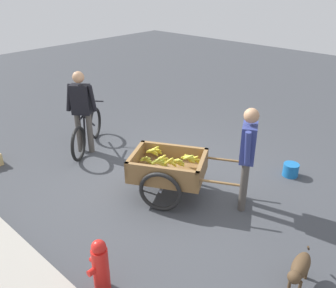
{
  "coord_description": "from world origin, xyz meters",
  "views": [
    {
      "loc": [
        -3.47,
        3.81,
        3.17
      ],
      "look_at": [
        -0.12,
        0.13,
        0.75
      ],
      "focal_mm": 38.01,
      "sensor_mm": 36.0,
      "label": 1
    }
  ],
  "objects_px": {
    "plastic_bucket": "(291,170)",
    "fruit_cart": "(168,170)",
    "dog": "(300,268)",
    "bicycle": "(87,132)",
    "vendor_person": "(248,151)",
    "fire_hydrant": "(100,266)",
    "cyclist_person": "(81,106)"
  },
  "relations": [
    {
      "from": "plastic_bucket",
      "to": "fruit_cart",
      "type": "bearing_deg",
      "value": 57.34
    },
    {
      "from": "dog",
      "to": "plastic_bucket",
      "type": "height_order",
      "value": "dog"
    },
    {
      "from": "bicycle",
      "to": "plastic_bucket",
      "type": "bearing_deg",
      "value": -153.83
    },
    {
      "from": "vendor_person",
      "to": "bicycle",
      "type": "distance_m",
      "value": 3.36
    },
    {
      "from": "fruit_cart",
      "to": "dog",
      "type": "relative_size",
      "value": 2.71
    },
    {
      "from": "plastic_bucket",
      "to": "fire_hydrant",
      "type": "bearing_deg",
      "value": 82.94
    },
    {
      "from": "cyclist_person",
      "to": "dog",
      "type": "relative_size",
      "value": 2.36
    },
    {
      "from": "vendor_person",
      "to": "plastic_bucket",
      "type": "height_order",
      "value": "vendor_person"
    },
    {
      "from": "fruit_cart",
      "to": "dog",
      "type": "bearing_deg",
      "value": 170.27
    },
    {
      "from": "dog",
      "to": "plastic_bucket",
      "type": "relative_size",
      "value": 2.56
    },
    {
      "from": "vendor_person",
      "to": "dog",
      "type": "xyz_separation_m",
      "value": [
        -1.27,
        0.91,
        -0.65
      ]
    },
    {
      "from": "vendor_person",
      "to": "fire_hydrant",
      "type": "distance_m",
      "value": 2.48
    },
    {
      "from": "fire_hydrant",
      "to": "plastic_bucket",
      "type": "xyz_separation_m",
      "value": [
        -0.46,
        -3.7,
        -0.22
      ]
    },
    {
      "from": "vendor_person",
      "to": "fire_hydrant",
      "type": "height_order",
      "value": "vendor_person"
    },
    {
      "from": "bicycle",
      "to": "dog",
      "type": "xyz_separation_m",
      "value": [
        -4.56,
        0.53,
        -0.08
      ]
    },
    {
      "from": "dog",
      "to": "fire_hydrant",
      "type": "height_order",
      "value": "fire_hydrant"
    },
    {
      "from": "bicycle",
      "to": "fire_hydrant",
      "type": "bearing_deg",
      "value": 146.05
    },
    {
      "from": "bicycle",
      "to": "plastic_bucket",
      "type": "height_order",
      "value": "bicycle"
    },
    {
      "from": "bicycle",
      "to": "cyclist_person",
      "type": "bearing_deg",
      "value": 125.34
    },
    {
      "from": "vendor_person",
      "to": "fire_hydrant",
      "type": "relative_size",
      "value": 2.31
    },
    {
      "from": "bicycle",
      "to": "dog",
      "type": "bearing_deg",
      "value": 173.36
    },
    {
      "from": "fruit_cart",
      "to": "fire_hydrant",
      "type": "xyz_separation_m",
      "value": [
        -0.71,
        1.87,
        -0.11
      ]
    },
    {
      "from": "bicycle",
      "to": "vendor_person",
      "type": "bearing_deg",
      "value": -173.33
    },
    {
      "from": "dog",
      "to": "fire_hydrant",
      "type": "distance_m",
      "value": 2.16
    },
    {
      "from": "vendor_person",
      "to": "cyclist_person",
      "type": "distance_m",
      "value": 3.24
    },
    {
      "from": "bicycle",
      "to": "fruit_cart",
      "type": "bearing_deg",
      "value": 176.53
    },
    {
      "from": "fruit_cart",
      "to": "cyclist_person",
      "type": "height_order",
      "value": "cyclist_person"
    },
    {
      "from": "cyclist_person",
      "to": "dog",
      "type": "distance_m",
      "value": 4.54
    },
    {
      "from": "fire_hydrant",
      "to": "cyclist_person",
      "type": "bearing_deg",
      "value": -33.06
    },
    {
      "from": "fire_hydrant",
      "to": "dog",
      "type": "bearing_deg",
      "value": -136.84
    },
    {
      "from": "fruit_cart",
      "to": "vendor_person",
      "type": "height_order",
      "value": "vendor_person"
    },
    {
      "from": "vendor_person",
      "to": "plastic_bucket",
      "type": "xyz_separation_m",
      "value": [
        -0.15,
        -1.31,
        -0.81
      ]
    }
  ]
}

